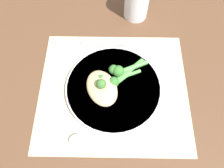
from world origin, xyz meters
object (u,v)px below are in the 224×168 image
(water_glass, at_px, (135,1))
(broccoli_stalk_front, at_px, (116,79))
(plate, at_px, (112,88))
(broccoli_stalk_rear, at_px, (105,81))
(broccoli_stalk_left, at_px, (119,70))
(knife, at_px, (109,43))
(spoon, at_px, (87,142))
(broccoli_stalk_right, at_px, (105,88))
(chicken_fillet, at_px, (100,88))

(water_glass, bearing_deg, broccoli_stalk_front, -102.79)
(plate, xyz_separation_m, broccoli_stalk_rear, (-0.02, 0.01, 0.02))
(broccoli_stalk_rear, distance_m, broccoli_stalk_left, 0.05)
(knife, distance_m, spoon, 0.30)
(knife, bearing_deg, broccoli_stalk_right, -178.50)
(spoon, bearing_deg, broccoli_stalk_left, -16.56)
(broccoli_stalk_front, distance_m, broccoli_stalk_left, 0.03)
(spoon, bearing_deg, broccoli_stalk_rear, -8.61)
(broccoli_stalk_front, xyz_separation_m, broccoli_stalk_left, (0.01, 0.03, 0.00))
(broccoli_stalk_rear, height_order, water_glass, water_glass)
(plate, relative_size, broccoli_stalk_left, 2.38)
(broccoli_stalk_right, distance_m, broccoli_stalk_front, 0.04)
(broccoli_stalk_front, bearing_deg, chicken_fillet, 83.33)
(broccoli_stalk_right, height_order, knife, broccoli_stalk_right)
(broccoli_stalk_front, relative_size, spoon, 0.58)
(broccoli_stalk_right, height_order, spoon, broccoli_stalk_right)
(plate, relative_size, broccoli_stalk_right, 2.50)
(plate, bearing_deg, knife, 94.03)
(chicken_fillet, relative_size, broccoli_stalk_right, 1.25)
(broccoli_stalk_left, bearing_deg, broccoli_stalk_rear, 107.72)
(chicken_fillet, height_order, broccoli_stalk_right, chicken_fillet)
(broccoli_stalk_front, bearing_deg, broccoli_stalk_rear, 61.11)
(plate, height_order, broccoli_stalk_rear, broccoli_stalk_rear)
(broccoli_stalk_front, height_order, water_glass, water_glass)
(chicken_fillet, bearing_deg, broccoli_stalk_rear, 65.30)
(plate, height_order, broccoli_stalk_front, broccoli_stalk_front)
(plate, distance_m, knife, 0.15)
(spoon, bearing_deg, plate, -16.62)
(chicken_fillet, distance_m, broccoli_stalk_left, 0.07)
(broccoli_stalk_left, bearing_deg, plate, 133.69)
(knife, bearing_deg, plate, -172.04)
(broccoli_stalk_left, distance_m, spoon, 0.20)
(broccoli_stalk_rear, bearing_deg, chicken_fillet, 132.95)
(broccoli_stalk_front, distance_m, knife, 0.14)
(knife, bearing_deg, spoon, 174.71)
(water_glass, bearing_deg, broccoli_stalk_left, -102.30)
(broccoli_stalk_rear, distance_m, knife, 0.14)
(broccoli_stalk_right, height_order, broccoli_stalk_rear, broccoli_stalk_rear)
(chicken_fillet, distance_m, knife, 0.17)
(plate, relative_size, broccoli_stalk_rear, 2.09)
(plate, height_order, knife, plate)
(plate, relative_size, broccoli_stalk_front, 2.36)
(broccoli_stalk_rear, height_order, broccoli_stalk_left, broccoli_stalk_left)
(broccoli_stalk_rear, relative_size, water_glass, 1.10)
(broccoli_stalk_right, distance_m, spoon, 0.14)
(plate, bearing_deg, spoon, -112.29)
(broccoli_stalk_front, relative_size, broccoli_stalk_left, 1.01)
(chicken_fillet, bearing_deg, broccoli_stalk_left, 49.42)
(plate, xyz_separation_m, knife, (-0.01, 0.15, -0.01))
(broccoli_stalk_rear, xyz_separation_m, broccoli_stalk_front, (0.03, 0.01, -0.00))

